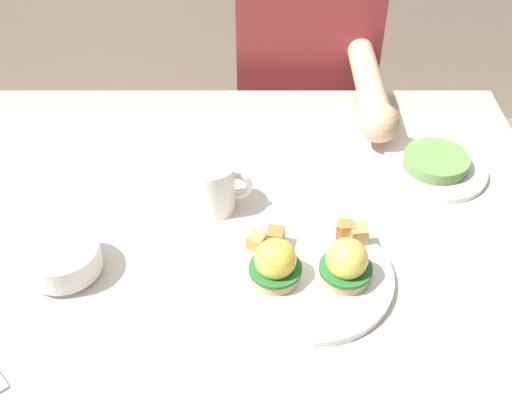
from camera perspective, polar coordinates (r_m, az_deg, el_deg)
name	(u,v)px	position (r m, az deg, el deg)	size (l,w,h in m)	color
dining_table	(225,266)	(1.17, -2.84, -5.34)	(1.20, 0.90, 0.74)	silver
eggs_benedict_plate	(311,268)	(0.99, 5.08, -5.54)	(0.27, 0.27, 0.09)	white
fruit_bowl	(65,259)	(1.04, -17.19, -4.54)	(0.12, 0.12, 0.05)	white
coffee_mug	(215,185)	(1.10, -3.80, 2.10)	(0.11, 0.08, 0.09)	white
side_plate	(436,165)	(1.25, 16.24, 3.78)	(0.20, 0.20, 0.04)	white
diner_person	(306,90)	(1.63, 4.66, 10.74)	(0.34, 0.54, 1.14)	#33333D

